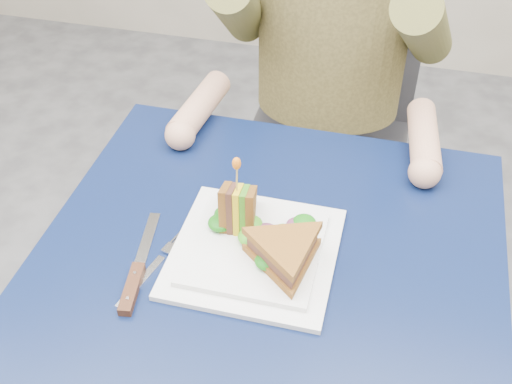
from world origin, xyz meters
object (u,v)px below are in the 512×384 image
(fork, at_px, (152,269))
(sandwich_flat, at_px, (285,252))
(table, at_px, (265,294))
(chair, at_px, (331,108))
(plate, at_px, (254,251))
(sandwich_upright, at_px, (238,208))
(knife, at_px, (135,279))

(fork, bearing_deg, sandwich_flat, 13.16)
(table, relative_size, chair, 0.81)
(fork, bearing_deg, table, 20.15)
(sandwich_flat, relative_size, fork, 1.17)
(plate, bearing_deg, table, -25.62)
(sandwich_flat, bearing_deg, chair, 92.53)
(sandwich_upright, height_order, fork, sandwich_upright)
(chair, relative_size, plate, 3.58)
(table, height_order, sandwich_upright, sandwich_upright)
(table, xyz_separation_m, sandwich_upright, (-0.06, 0.06, 0.13))
(chair, xyz_separation_m, fork, (-0.17, -0.81, 0.19))
(plate, distance_m, knife, 0.19)
(chair, bearing_deg, sandwich_upright, -95.04)
(table, xyz_separation_m, knife, (-0.19, -0.09, 0.09))
(chair, xyz_separation_m, knife, (-0.19, -0.83, 0.20))
(table, bearing_deg, plate, 154.38)
(chair, relative_size, fork, 5.26)
(sandwich_flat, xyz_separation_m, knife, (-0.22, -0.07, -0.04))
(plate, distance_m, fork, 0.17)
(sandwich_flat, distance_m, fork, 0.21)
(fork, bearing_deg, sandwich_upright, 47.18)
(plate, relative_size, fork, 1.47)
(sandwich_upright, bearing_deg, fork, -132.82)
(plate, relative_size, knife, 1.18)
(fork, distance_m, knife, 0.03)
(chair, height_order, sandwich_upright, chair)
(sandwich_flat, height_order, sandwich_upright, sandwich_upright)
(chair, distance_m, sandwich_flat, 0.80)
(table, distance_m, knife, 0.22)
(chair, xyz_separation_m, sandwich_upright, (-0.06, -0.69, 0.24))
(table, relative_size, plate, 2.88)
(sandwich_flat, bearing_deg, knife, -161.18)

